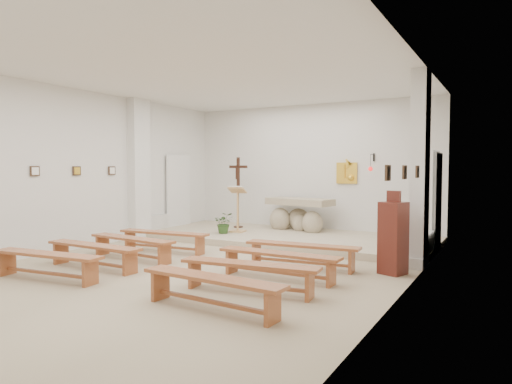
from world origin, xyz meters
The scene contains 31 objects.
ground centered at (0.00, 0.00, 0.00)m, with size 7.00×10.00×0.00m, color #C3AF8D.
wall_left centered at (-3.49, 0.00, 1.75)m, with size 0.02×10.00×3.50m, color silver.
wall_right centered at (3.49, 0.00, 1.75)m, with size 0.02×10.00×3.50m, color silver.
wall_back centered at (0.00, 4.99, 1.75)m, with size 7.00×0.02×3.50m, color silver.
ceiling centered at (0.00, 0.00, 3.49)m, with size 7.00×10.00×0.02m, color silver.
sanctuary_platform centered at (0.00, 3.50, 0.07)m, with size 6.98×3.00×0.15m, color #C4B596.
pilaster_left centered at (-3.37, 2.00, 1.75)m, with size 0.26×0.55×3.50m, color white.
pilaster_right centered at (3.37, 2.00, 1.75)m, with size 0.26×0.55×3.50m, color white.
gold_wall_relief centered at (1.05, 4.96, 1.65)m, with size 0.55×0.04×0.55m, color gold.
sanctuary_lamp centered at (1.75, 4.71, 1.81)m, with size 0.11×0.36×0.44m.
station_frame_left_front centered at (-3.47, -0.80, 1.72)m, with size 0.03×0.20×0.20m, color #3E2B1B.
station_frame_left_mid centered at (-3.47, 0.20, 1.72)m, with size 0.03×0.20×0.20m, color #3E2B1B.
station_frame_left_rear centered at (-3.47, 1.20, 1.72)m, with size 0.03×0.20×0.20m, color #3E2B1B.
station_frame_right_front centered at (3.47, -0.80, 1.72)m, with size 0.03×0.20×0.20m, color #3E2B1B.
station_frame_right_mid centered at (3.47, 0.20, 1.72)m, with size 0.03×0.20×0.20m, color #3E2B1B.
station_frame_right_rear centered at (3.47, 1.20, 1.72)m, with size 0.03×0.20×0.20m, color #3E2B1B.
radiator_left centered at (-3.43, 2.70, 0.27)m, with size 0.10×0.85×0.52m, color silver.
radiator_right centered at (3.43, 2.70, 0.27)m, with size 0.10×0.85×0.52m, color silver.
altar centered at (-0.06, 4.40, 0.50)m, with size 1.87×1.00×0.92m.
lectern centered at (-1.27, 3.29, 0.73)m, with size 0.47×0.42×1.18m.
crucifix_stand centered at (-1.73, 4.08, 1.26)m, with size 0.58×0.25×1.92m.
potted_plant centered at (-1.43, 2.92, 0.41)m, with size 0.47×0.41×0.53m, color #2C4F1F.
donation_pedestal centered at (3.10, 1.20, 0.62)m, with size 0.48×0.48×1.40m.
bench_left_front centered at (-1.59, 0.85, 0.33)m, with size 2.08×0.52×0.44m.
bench_right_front centered at (1.59, 0.85, 0.33)m, with size 2.08×0.50×0.44m.
bench_left_second centered at (-1.59, -0.08, 0.33)m, with size 2.08×0.49×0.44m.
bench_right_second centered at (1.59, -0.08, 0.33)m, with size 2.06×0.34×0.44m.
bench_left_third centered at (-1.59, -1.00, 0.33)m, with size 2.06×0.36×0.44m.
bench_right_third centered at (1.59, -1.00, 0.33)m, with size 2.08×0.58×0.44m.
bench_left_fourth centered at (-1.59, -1.93, 0.33)m, with size 2.08×0.56×0.44m.
bench_right_fourth centered at (1.59, -1.93, 0.33)m, with size 2.08×0.47×0.44m.
Camera 1 is at (4.83, -6.53, 1.78)m, focal length 32.00 mm.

